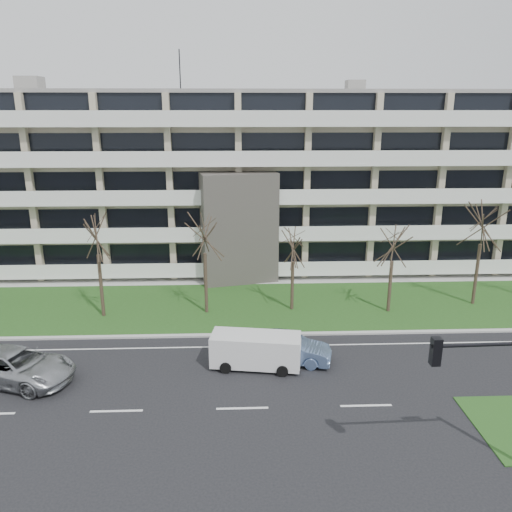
{
  "coord_description": "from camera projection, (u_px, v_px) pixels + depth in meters",
  "views": [
    {
      "loc": [
        -0.14,
        -20.88,
        13.82
      ],
      "look_at": [
        1.04,
        10.0,
        4.67
      ],
      "focal_mm": 35.0,
      "sensor_mm": 36.0,
      "label": 1
    }
  ],
  "objects": [
    {
      "name": "apartment_building",
      "position": [
        238.0,
        179.0,
        46.04
      ],
      "size": [
        60.5,
        15.1,
        18.75
      ],
      "color": "#B9AD90",
      "rests_on": "ground"
    },
    {
      "name": "silver_pickup",
      "position": [
        16.0,
        366.0,
        26.12
      ],
      "size": [
        6.84,
        4.66,
        1.74
      ],
      "primitive_type": "imported",
      "rotation": [
        0.0,
        0.0,
        1.26
      ],
      "color": "#A7AAAE",
      "rests_on": "ground"
    },
    {
      "name": "lane_edge_line",
      "position": [
        241.0,
        346.0,
        30.16
      ],
      "size": [
        90.0,
        0.12,
        0.01
      ],
      "primitive_type": "cube",
      "color": "white",
      "rests_on": "ground"
    },
    {
      "name": "white_van",
      "position": [
        257.0,
        348.0,
        27.51
      ],
      "size": [
        5.14,
        2.59,
        1.91
      ],
      "rotation": [
        0.0,
        0.0,
        -0.15
      ],
      "color": "white",
      "rests_on": "ground"
    },
    {
      "name": "ground",
      "position": [
        242.0,
        408.0,
        23.94
      ],
      "size": [
        160.0,
        160.0,
        0.0
      ],
      "primitive_type": "plane",
      "color": "black",
      "rests_on": "ground"
    },
    {
      "name": "curb",
      "position": [
        241.0,
        335.0,
        31.58
      ],
      "size": [
        90.0,
        0.35,
        0.12
      ],
      "primitive_type": "cube",
      "color": "#B2B2AD",
      "rests_on": "ground"
    },
    {
      "name": "sidewalk",
      "position": [
        240.0,
        280.0,
        41.65
      ],
      "size": [
        90.0,
        2.0,
        0.08
      ],
      "primitive_type": "cube",
      "color": "#B2B2AD",
      "rests_on": "ground"
    },
    {
      "name": "tree_5",
      "position": [
        394.0,
        241.0,
        33.89
      ],
      "size": [
        3.35,
        3.35,
        6.69
      ],
      "color": "#382B21",
      "rests_on": "ground"
    },
    {
      "name": "grass_verge",
      "position": [
        240.0,
        305.0,
        36.38
      ],
      "size": [
        90.0,
        10.0,
        0.06
      ],
      "primitive_type": "cube",
      "color": "#204717",
      "rests_on": "ground"
    },
    {
      "name": "tree_3",
      "position": [
        204.0,
        229.0,
        33.46
      ],
      "size": [
        3.89,
        3.89,
        7.79
      ],
      "color": "#382B21",
      "rests_on": "ground"
    },
    {
      "name": "tree_4",
      "position": [
        293.0,
        243.0,
        34.31
      ],
      "size": [
        3.2,
        3.2,
        6.4
      ],
      "color": "#382B21",
      "rests_on": "ground"
    },
    {
      "name": "tree_6",
      "position": [
        484.0,
        220.0,
        34.91
      ],
      "size": [
        4.08,
        4.08,
        8.17
      ],
      "color": "#382B21",
      "rests_on": "ground"
    },
    {
      "name": "tree_2",
      "position": [
        96.0,
        229.0,
        32.81
      ],
      "size": [
        3.98,
        3.98,
        7.95
      ],
      "color": "#382B21",
      "rests_on": "ground"
    },
    {
      "name": "blue_sedan",
      "position": [
        288.0,
        349.0,
        28.18
      ],
      "size": [
        5.11,
        2.81,
        1.6
      ],
      "primitive_type": "imported",
      "rotation": [
        0.0,
        0.0,
        1.33
      ],
      "color": "#6C89BB",
      "rests_on": "ground"
    }
  ]
}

